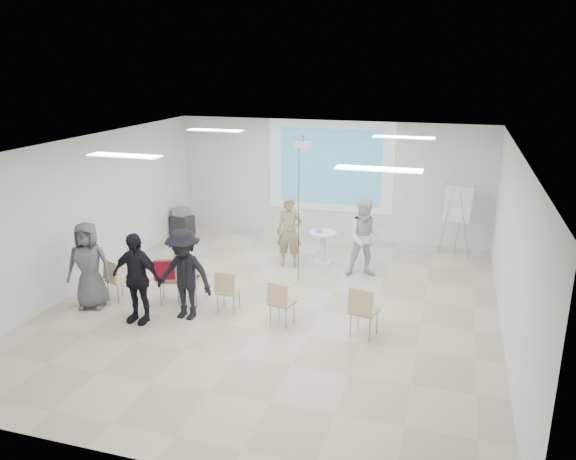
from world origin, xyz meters
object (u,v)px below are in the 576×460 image
(chair_right_inner, at_px, (280,300))
(flipchart_easel, at_px, (458,203))
(chair_center, at_px, (227,289))
(audience_left, at_px, (136,271))
(audience_mid, at_px, (184,269))
(audience_outer, at_px, (88,260))
(av_cart, at_px, (182,223))
(player_right, at_px, (366,233))
(chair_left_inner, at_px, (189,274))
(chair_left_mid, at_px, (170,276))
(laptop, at_px, (192,275))
(pedestal_table, at_px, (323,246))
(chair_far_left, at_px, (116,277))
(player_left, at_px, (289,228))
(chair_right_far, at_px, (363,308))

(chair_right_inner, relative_size, flipchart_easel, 0.46)
(chair_center, height_order, audience_left, audience_left)
(audience_mid, xyz_separation_m, audience_outer, (-1.89, -0.07, -0.02))
(chair_center, relative_size, av_cart, 1.03)
(player_right, height_order, chair_left_inner, player_right)
(audience_mid, relative_size, flipchart_easel, 1.07)
(chair_left_inner, relative_size, chair_center, 1.25)
(chair_left_mid, xyz_separation_m, chair_right_inner, (2.25, -0.28, -0.08))
(player_right, relative_size, av_cart, 2.39)
(laptop, height_order, audience_left, audience_left)
(chair_right_inner, relative_size, audience_left, 0.43)
(pedestal_table, distance_m, chair_far_left, 4.54)
(audience_mid, bearing_deg, chair_right_inner, 10.77)
(audience_outer, xyz_separation_m, flipchart_easel, (6.41, 4.85, 0.37))
(chair_left_mid, bearing_deg, player_left, 38.02)
(pedestal_table, relative_size, chair_left_inner, 0.80)
(chair_far_left, bearing_deg, chair_right_far, 19.79)
(chair_center, distance_m, audience_left, 1.62)
(player_right, xyz_separation_m, flipchart_easel, (1.82, 1.81, 0.35))
(audience_left, distance_m, audience_mid, 0.82)
(chair_far_left, bearing_deg, audience_outer, -109.86)
(chair_left_mid, bearing_deg, chair_right_far, -26.26)
(chair_left_mid, relative_size, audience_mid, 0.50)
(player_left, distance_m, av_cart, 3.57)
(chair_far_left, bearing_deg, chair_center, 23.93)
(flipchart_easel, bearing_deg, player_right, -114.88)
(chair_center, height_order, av_cart, chair_center)
(chair_far_left, xyz_separation_m, chair_right_far, (4.72, -0.12, 0.04))
(chair_left_mid, distance_m, av_cart, 4.28)
(chair_left_mid, distance_m, chair_left_inner, 0.36)
(pedestal_table, xyz_separation_m, flipchart_easel, (2.84, 1.35, 0.86))
(flipchart_easel, bearing_deg, chair_left_inner, -118.02)
(pedestal_table, height_order, player_left, player_left)
(laptop, xyz_separation_m, flipchart_easel, (4.72, 4.10, 0.74))
(audience_outer, bearing_deg, chair_far_left, 32.41)
(chair_left_inner, distance_m, flipchart_easel, 6.36)
(audience_outer, height_order, av_cart, audience_outer)
(chair_right_far, height_order, av_cart, chair_right_far)
(pedestal_table, height_order, audience_left, audience_left)
(laptop, xyz_separation_m, audience_mid, (0.20, -0.68, 0.39))
(av_cart, bearing_deg, chair_left_inner, -50.42)
(chair_left_mid, distance_m, chair_right_inner, 2.27)
(chair_left_inner, bearing_deg, audience_left, -116.20)
(chair_right_inner, bearing_deg, player_right, 81.64)
(chair_right_inner, relative_size, av_cart, 1.03)
(player_left, bearing_deg, chair_center, -104.15)
(chair_left_mid, height_order, audience_left, audience_left)
(player_right, relative_size, chair_right_inner, 2.33)
(audience_mid, height_order, flipchart_easel, audience_mid)
(pedestal_table, height_order, chair_center, chair_center)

